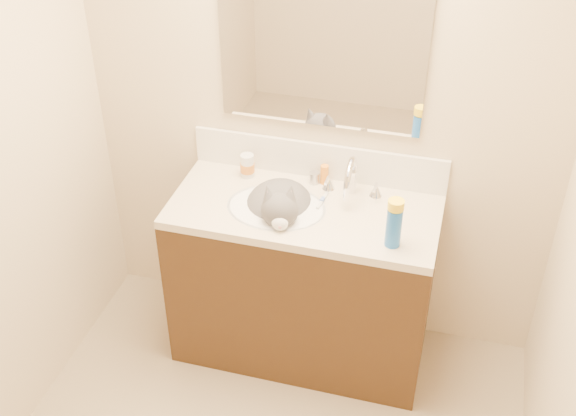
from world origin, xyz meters
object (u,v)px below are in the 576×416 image
Objects in this scene: basin at (276,220)px; cat at (280,208)px; pill_bottle at (247,166)px; spray_can at (394,227)px; vanity_cabinet at (303,284)px; amber_bottle at (324,174)px; faucet at (351,181)px; silver_jar at (314,178)px.

basin is 0.05m from cat.
spray_can is (0.74, -0.34, 0.03)m from pill_bottle.
vanity_cabinet is 0.54m from amber_bottle.
faucet is at bearing -5.04° from pill_bottle.
pill_bottle is 1.22× the size of amber_bottle.
pill_bottle is 2.04× the size of silver_jar.
faucet is 0.38m from spray_can.
faucet is (0.18, 0.14, 0.54)m from vanity_cabinet.
cat reaches higher than pill_bottle.
basin is 2.55× the size of spray_can.
cat is at bearing -117.24° from silver_jar.
spray_can is (0.42, -0.16, 0.54)m from vanity_cabinet.
faucet reaches higher than basin.
faucet is 1.59× the size of spray_can.
silver_jar is 0.56m from spray_can.
silver_jar is at bearing -166.07° from amber_bottle.
cat reaches higher than silver_jar.
pill_bottle is at bearing 155.05° from spray_can.
spray_can reaches higher than basin.
vanity_cabinet is 0.40m from basin.
cat is at bearing -178.55° from vanity_cabinet.
amber_bottle is at bearing 38.41° from cat.
vanity_cabinet is 21.45× the size of silver_jar.
faucet is 0.60× the size of cat.
pill_bottle reaches higher than amber_bottle.
cat is 2.63× the size of spray_can.
silver_jar reaches higher than vanity_cabinet.
silver_jar is (0.11, 0.21, 0.05)m from cat.
faucet is 0.34m from cat.
faucet is 0.17m from amber_bottle.
faucet is 0.21m from silver_jar.
spray_can is at bearing -24.95° from pill_bottle.
spray_can is (0.42, -0.37, 0.06)m from silver_jar.
silver_jar is (0.32, 0.03, -0.03)m from pill_bottle.
vanity_cabinet is at bearing -142.71° from faucet.
pill_bottle reaches higher than basin.
spray_can is at bearing -41.22° from silver_jar.
vanity_cabinet is 12.79× the size of amber_bottle.
cat is 0.29m from pill_bottle.
pill_bottle is (-0.20, 0.21, 0.13)m from basin.
faucet reaches higher than pill_bottle.
cat is 8.29× the size of silver_jar.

